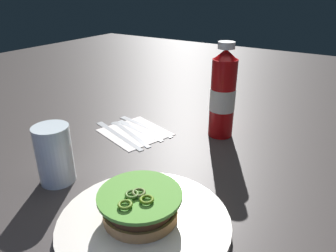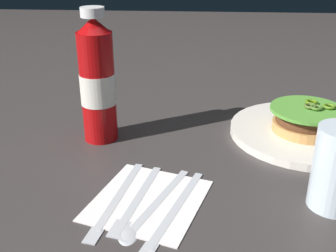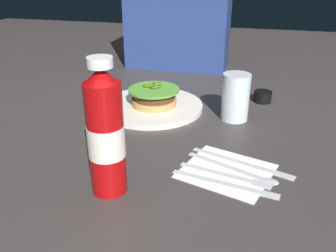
# 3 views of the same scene
# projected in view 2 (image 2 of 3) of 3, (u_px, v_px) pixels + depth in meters

# --- Properties ---
(ground_plane) EXTENTS (3.00, 3.00, 0.00)m
(ground_plane) POSITION_uv_depth(u_px,v_px,m) (232.00, 145.00, 0.75)
(ground_plane) COLOR #393332
(dinner_plate) EXTENTS (0.28, 0.28, 0.01)m
(dinner_plate) POSITION_uv_depth(u_px,v_px,m) (305.00, 132.00, 0.79)
(dinner_plate) COLOR silver
(dinner_plate) RESTS_ON ground_plane
(burger_sandwich) EXTENTS (0.14, 0.14, 0.05)m
(burger_sandwich) POSITION_uv_depth(u_px,v_px,m) (307.00, 119.00, 0.77)
(burger_sandwich) COLOR tan
(burger_sandwich) RESTS_ON dinner_plate
(ketchup_bottle) EXTENTS (0.06, 0.06, 0.24)m
(ketchup_bottle) POSITION_uv_depth(u_px,v_px,m) (97.00, 82.00, 0.73)
(ketchup_bottle) COLOR #B00A0C
(ketchup_bottle) RESTS_ON ground_plane
(napkin) EXTENTS (0.20, 0.19, 0.00)m
(napkin) POSITION_uv_depth(u_px,v_px,m) (148.00, 200.00, 0.59)
(napkin) COLOR white
(napkin) RESTS_ON ground_plane
(steak_knife) EXTENTS (0.20, 0.05, 0.00)m
(steak_knife) POSITION_uv_depth(u_px,v_px,m) (114.00, 201.00, 0.58)
(steak_knife) COLOR silver
(steak_knife) RESTS_ON napkin
(fork_utensil) EXTENTS (0.18, 0.06, 0.00)m
(fork_utensil) POSITION_uv_depth(u_px,v_px,m) (134.00, 203.00, 0.58)
(fork_utensil) COLOR silver
(fork_utensil) RESTS_ON napkin
(spoon_utensil) EXTENTS (0.18, 0.09, 0.00)m
(spoon_utensil) POSITION_uv_depth(u_px,v_px,m) (147.00, 211.00, 0.56)
(spoon_utensil) COLOR silver
(spoon_utensil) RESTS_ON napkin
(butter_knife) EXTENTS (0.21, 0.08, 0.00)m
(butter_knife) POSITION_uv_depth(u_px,v_px,m) (170.00, 215.00, 0.55)
(butter_knife) COLOR silver
(butter_knife) RESTS_ON napkin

